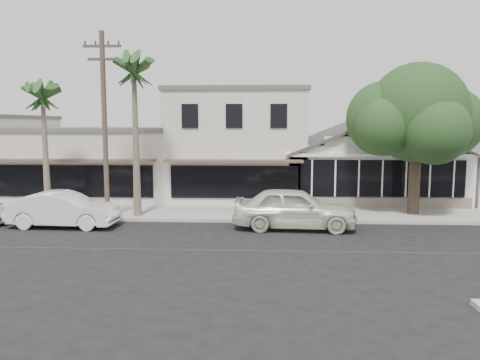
# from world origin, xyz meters

# --- Properties ---
(ground) EXTENTS (140.00, 140.00, 0.00)m
(ground) POSITION_xyz_m (0.00, 0.00, 0.00)
(ground) COLOR black
(ground) RESTS_ON ground
(sidewalk_north) EXTENTS (90.00, 3.50, 0.15)m
(sidewalk_north) POSITION_xyz_m (-8.00, 6.75, 0.07)
(sidewalk_north) COLOR #9E9991
(sidewalk_north) RESTS_ON ground
(corner_shop) EXTENTS (10.40, 8.60, 5.10)m
(corner_shop) POSITION_xyz_m (5.00, 12.47, 2.62)
(corner_shop) COLOR white
(corner_shop) RESTS_ON ground
(row_building_near) EXTENTS (8.00, 10.00, 6.50)m
(row_building_near) POSITION_xyz_m (-3.00, 13.50, 3.25)
(row_building_near) COLOR silver
(row_building_near) RESTS_ON ground
(row_building_midnear) EXTENTS (10.00, 10.00, 4.20)m
(row_building_midnear) POSITION_xyz_m (-12.00, 13.50, 2.10)
(row_building_midnear) COLOR beige
(row_building_midnear) RESTS_ON ground
(utility_pole) EXTENTS (1.80, 0.24, 9.00)m
(utility_pole) POSITION_xyz_m (-9.00, 5.20, 4.79)
(utility_pole) COLOR brown
(utility_pole) RESTS_ON ground
(car_0) EXTENTS (5.59, 2.51, 1.87)m
(car_0) POSITION_xyz_m (-0.01, 3.76, 0.93)
(car_0) COLOR beige
(car_0) RESTS_ON ground
(car_1) EXTENTS (4.98, 1.91, 1.62)m
(car_1) POSITION_xyz_m (-10.49, 3.60, 0.81)
(car_1) COLOR white
(car_1) RESTS_ON ground
(shade_tree) EXTENTS (6.94, 6.27, 7.70)m
(shade_tree) POSITION_xyz_m (6.15, 7.10, 5.07)
(shade_tree) COLOR #4B3A2D
(shade_tree) RESTS_ON ground
(palm_east) EXTENTS (3.37, 3.37, 8.44)m
(palm_east) POSITION_xyz_m (-7.65, 5.68, 7.23)
(palm_east) COLOR #726651
(palm_east) RESTS_ON ground
(palm_mid) EXTENTS (2.78, 2.78, 7.12)m
(palm_mid) POSITION_xyz_m (-12.15, 5.60, 6.06)
(palm_mid) COLOR #726651
(palm_mid) RESTS_ON ground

